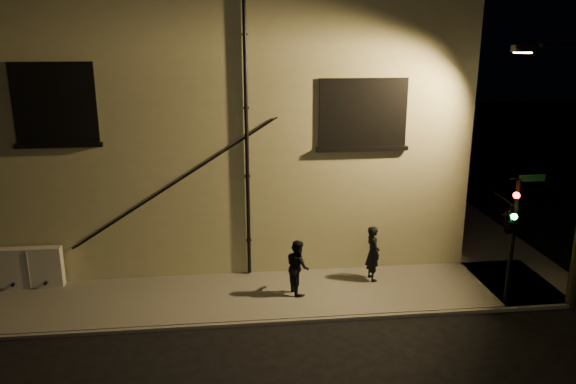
{
  "coord_description": "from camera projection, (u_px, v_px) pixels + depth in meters",
  "views": [
    {
      "loc": [
        -2.41,
        -13.0,
        7.27
      ],
      "look_at": [
        -0.74,
        1.8,
        3.01
      ],
      "focal_mm": 35.0,
      "sensor_mm": 36.0,
      "label": 1
    }
  ],
  "objects": [
    {
      "name": "ground",
      "position": [
        324.0,
        320.0,
        14.68
      ],
      "size": [
        90.0,
        90.0,
        0.0
      ],
      "primitive_type": "plane",
      "color": "black"
    },
    {
      "name": "sidewalk",
      "position": [
        337.0,
        253.0,
        18.98
      ],
      "size": [
        21.0,
        16.0,
        0.12
      ],
      "color": "#606057",
      "rests_on": "ground"
    },
    {
      "name": "building",
      "position": [
        209.0,
        109.0,
        21.73
      ],
      "size": [
        16.2,
        12.23,
        8.8
      ],
      "color": "#BDBA87",
      "rests_on": "ground"
    },
    {
      "name": "utility_cabinet",
      "position": [
        30.0,
        268.0,
        16.17
      ],
      "size": [
        1.83,
        0.31,
        1.2
      ],
      "primitive_type": "cube",
      "color": "beige",
      "rests_on": "sidewalk"
    },
    {
      "name": "pedestrian_a",
      "position": [
        373.0,
        253.0,
        16.6
      ],
      "size": [
        0.5,
        0.67,
        1.68
      ],
      "primitive_type": "imported",
      "rotation": [
        0.0,
        0.0,
        1.74
      ],
      "color": "black",
      "rests_on": "sidewalk"
    },
    {
      "name": "pedestrian_b",
      "position": [
        298.0,
        267.0,
        15.79
      ],
      "size": [
        0.76,
        0.88,
        1.56
      ],
      "primitive_type": "imported",
      "rotation": [
        0.0,
        0.0,
        1.82
      ],
      "color": "black",
      "rests_on": "sidewalk"
    },
    {
      "name": "traffic_signal",
      "position": [
        510.0,
        219.0,
        14.69
      ],
      "size": [
        1.21,
        2.1,
        3.58
      ],
      "color": "black",
      "rests_on": "sidewalk"
    }
  ]
}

